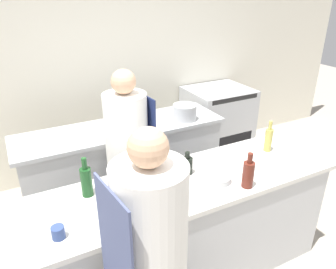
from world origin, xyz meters
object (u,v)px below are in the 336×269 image
object	(u,v)px
cup	(58,232)
stockpot	(185,112)
bottle_vinegar	(248,174)
bottle_sauce	(131,213)
bottle_wine	(187,165)
bottle_cooking_oil	(86,181)
chef_at_stove	(128,159)
bottle_olive_oil	(268,139)
bowl_mixing_large	(218,178)
bowl_prep_small	(127,201)
oven_range	(217,123)

from	to	relation	value
cup	stockpot	size ratio (longest dim) A/B	0.30
bottle_vinegar	bottle_sauce	xyz separation A→B (m)	(-0.93, -0.00, -0.02)
bottle_wine	bottle_cooking_oil	world-z (taller)	bottle_cooking_oil
chef_at_stove	bottle_sauce	size ratio (longest dim) A/B	7.37
bottle_olive_oil	stockpot	xyz separation A→B (m)	(-0.29, 1.00, -0.03)
bottle_vinegar	bottle_wine	xyz separation A→B (m)	(-0.30, 0.37, -0.04)
stockpot	cup	bearing A→B (deg)	-141.60
cup	stockpot	world-z (taller)	stockpot
bottle_vinegar	bottle_cooking_oil	bearing A→B (deg)	157.81
bottle_vinegar	bowl_mixing_large	distance (m)	0.24
chef_at_stove	bottle_sauce	distance (m)	1.05
bottle_olive_oil	bottle_vinegar	world-z (taller)	bottle_olive_oil
bottle_sauce	bowl_prep_small	distance (m)	0.21
oven_range	bottle_wine	world-z (taller)	bottle_wine
bowl_prep_small	stockpot	xyz separation A→B (m)	(1.14, 1.17, 0.05)
bowl_prep_small	cup	size ratio (longest dim) A/B	2.08
chef_at_stove	bottle_cooking_oil	xyz separation A→B (m)	(-0.51, -0.53, 0.22)
bottle_olive_oil	stockpot	bearing A→B (deg)	106.00
bottle_olive_oil	bottle_vinegar	xyz separation A→B (m)	(-0.54, -0.37, -0.00)
bottle_olive_oil	bottle_wine	size ratio (longest dim) A/B	1.54
chef_at_stove	bottle_wine	size ratio (longest dim) A/B	8.93
oven_range	cup	distance (m)	3.19
bottle_olive_oil	oven_range	bearing A→B (deg)	68.91
oven_range	bowl_prep_small	world-z (taller)	bowl_prep_small
bottle_vinegar	bowl_prep_small	size ratio (longest dim) A/B	1.69
bottle_wine	stockpot	world-z (taller)	bottle_wine
bottle_cooking_oil	bowl_mixing_large	world-z (taller)	bottle_cooking_oil
bottle_cooking_oil	bowl_mixing_large	distance (m)	0.98
bowl_mixing_large	bottle_sauce	bearing A→B (deg)	-168.31
bowl_mixing_large	bowl_prep_small	distance (m)	0.73
bowl_mixing_large	bowl_prep_small	size ratio (longest dim) A/B	1.22
chef_at_stove	bottle_cooking_oil	size ratio (longest dim) A/B	5.60
chef_at_stove	bowl_mixing_large	size ratio (longest dim) A/B	8.29
bottle_wine	cup	size ratio (longest dim) A/B	2.37
bottle_vinegar	bottle_cooking_oil	distance (m)	1.17
bottle_cooking_oil	cup	distance (m)	0.45
bottle_sauce	bowl_mixing_large	size ratio (longest dim) A/B	1.12
chef_at_stove	stockpot	distance (m)	0.94
oven_range	bowl_prep_small	bearing A→B (deg)	-138.88
bottle_cooking_oil	stockpot	distance (m)	1.63
bottle_cooking_oil	bowl_mixing_large	xyz separation A→B (m)	(0.93, -0.28, -0.09)
chef_at_stove	bottle_olive_oil	distance (m)	1.29
bottle_cooking_oil	bowl_prep_small	world-z (taller)	bottle_cooking_oil
bottle_vinegar	bowl_mixing_large	xyz separation A→B (m)	(-0.15, 0.16, -0.09)
bowl_mixing_large	bottle_olive_oil	bearing A→B (deg)	16.77
bottle_olive_oil	bottle_cooking_oil	distance (m)	1.63
oven_range	bottle_sauce	bearing A→B (deg)	-136.58
chef_at_stove	stockpot	bearing A→B (deg)	111.40
oven_range	stockpot	bearing A→B (deg)	-146.10
bottle_vinegar	bowl_prep_small	distance (m)	0.90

